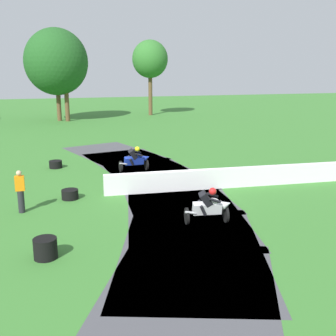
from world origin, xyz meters
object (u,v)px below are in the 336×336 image
Objects in this scene: tire_stack_mid_a at (70,194)px; motorcycle_lead_white at (209,206)px; motorcycle_chase_blue at (135,159)px; track_marshal at (20,192)px; tire_stack_mid_b at (56,164)px; tire_stack_near at (45,248)px.

motorcycle_lead_white is at bearing -43.13° from tire_stack_mid_a.
motorcycle_chase_blue is 7.45m from track_marshal.
tire_stack_mid_a is 5.86m from tire_stack_mid_b.
motorcycle_lead_white reaches higher than tire_stack_mid_a.
tire_stack_mid_b is at bearing 78.95° from track_marshal.
motorcycle_chase_blue reaches higher than tire_stack_mid_a.
tire_stack_near is at bearing -78.44° from track_marshal.
track_marshal is (-1.37, -7.03, 0.62)m from tire_stack_mid_b.
track_marshal reaches higher than tire_stack_mid_b.
tire_stack_mid_a is at bearing 136.87° from motorcycle_lead_white.
tire_stack_mid_a is at bearing 80.00° from tire_stack_near.
tire_stack_mid_b is 7.19m from track_marshal.
track_marshal reaches higher than tire_stack_near.
motorcycle_lead_white is 2.48× the size of tire_stack_mid_b.
track_marshal is at bearing -147.04° from tire_stack_mid_a.
motorcycle_chase_blue is 1.03× the size of track_marshal.
track_marshal reaches higher than motorcycle_lead_white.
motorcycle_lead_white reaches higher than tire_stack_near.
motorcycle_lead_white is at bearing 12.54° from tire_stack_near.
motorcycle_lead_white reaches higher than tire_stack_mid_b.
tire_stack_near is (-5.49, -1.22, -0.35)m from motorcycle_lead_white.
tire_stack_mid_b is (0.50, 11.30, -0.10)m from tire_stack_near.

